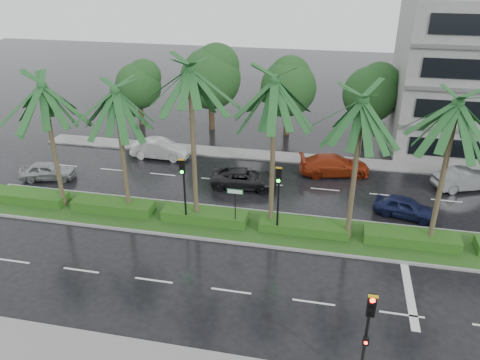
% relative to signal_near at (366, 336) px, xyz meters
% --- Properties ---
extents(ground, '(120.00, 120.00, 0.00)m').
position_rel_signal_near_xyz_m(ground, '(-6.00, 9.39, -2.50)').
color(ground, black).
rests_on(ground, ground).
extents(far_sidewalk, '(40.00, 2.00, 0.12)m').
position_rel_signal_near_xyz_m(far_sidewalk, '(-6.00, 21.39, -2.44)').
color(far_sidewalk, slate).
rests_on(far_sidewalk, ground).
extents(median, '(36.00, 4.00, 0.15)m').
position_rel_signal_near_xyz_m(median, '(-6.00, 10.39, -2.42)').
color(median, gray).
rests_on(median, ground).
extents(hedge, '(35.20, 1.40, 0.60)m').
position_rel_signal_near_xyz_m(hedge, '(-6.00, 10.39, -2.05)').
color(hedge, '#1C4914').
rests_on(hedge, median).
extents(lane_markings, '(34.00, 13.06, 0.01)m').
position_rel_signal_near_xyz_m(lane_markings, '(-2.96, 8.96, -2.50)').
color(lane_markings, silver).
rests_on(lane_markings, ground).
extents(palm_row, '(26.30, 4.20, 10.03)m').
position_rel_signal_near_xyz_m(palm_row, '(-7.25, 10.41, 5.30)').
color(palm_row, '#463B28').
rests_on(palm_row, median).
extents(signal_near, '(0.34, 0.45, 4.36)m').
position_rel_signal_near_xyz_m(signal_near, '(0.00, 0.00, 0.00)').
color(signal_near, black).
rests_on(signal_near, near_sidewalk).
extents(signal_median_left, '(0.34, 0.42, 4.36)m').
position_rel_signal_near_xyz_m(signal_median_left, '(-10.00, 9.69, 0.49)').
color(signal_median_left, black).
rests_on(signal_median_left, median).
extents(signal_median_right, '(0.34, 0.42, 4.36)m').
position_rel_signal_near_xyz_m(signal_median_right, '(-4.50, 9.69, 0.49)').
color(signal_median_right, black).
rests_on(signal_median_right, median).
extents(street_sign, '(0.95, 0.09, 2.60)m').
position_rel_signal_near_xyz_m(street_sign, '(-7.00, 9.87, -0.38)').
color(street_sign, black).
rests_on(street_sign, median).
extents(bg_trees, '(32.40, 5.44, 7.86)m').
position_rel_signal_near_xyz_m(bg_trees, '(-6.33, 26.98, 2.02)').
color(bg_trees, '#332417').
rests_on(bg_trees, ground).
extents(car_silver, '(2.49, 4.13, 1.32)m').
position_rel_signal_near_xyz_m(car_silver, '(-21.83, 13.93, -1.85)').
color(car_silver, '#96999C').
rests_on(car_silver, ground).
extents(car_white, '(1.66, 4.65, 1.53)m').
position_rel_signal_near_xyz_m(car_white, '(-15.23, 19.36, -1.74)').
color(car_white, silver).
rests_on(car_white, ground).
extents(car_darkgrey, '(2.50, 4.84, 1.30)m').
position_rel_signal_near_xyz_m(car_darkgrey, '(-7.65, 15.69, -1.85)').
color(car_darkgrey, black).
rests_on(car_darkgrey, ground).
extents(car_red, '(3.18, 5.48, 1.49)m').
position_rel_signal_near_xyz_m(car_red, '(-1.50, 19.08, -1.76)').
color(car_red, maroon).
rests_on(car_red, ground).
extents(car_blue, '(2.45, 4.05, 1.29)m').
position_rel_signal_near_xyz_m(car_blue, '(3.00, 13.68, -1.86)').
color(car_blue, '#161C44').
rests_on(car_blue, ground).
extents(car_grey, '(3.11, 4.73, 1.47)m').
position_rel_signal_near_xyz_m(car_grey, '(7.50, 18.54, -1.77)').
color(car_grey, slate).
rests_on(car_grey, ground).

